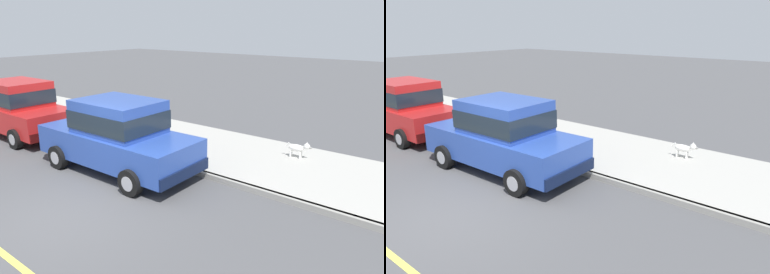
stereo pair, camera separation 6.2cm
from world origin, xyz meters
The scene contains 6 objects.
ground_plane centered at (0.00, 0.00, 0.00)m, with size 80.00×80.00×0.00m, color #4C4C4F.
curb centered at (3.20, 0.00, 0.07)m, with size 0.16×64.00×0.14m, color gray.
sidewalk centered at (5.00, 0.00, 0.07)m, with size 3.60×64.00×0.14m, color #A8A59E.
car_blue_sedan centered at (2.16, 0.95, 0.98)m, with size 2.11×4.64×1.92m.
car_red_sedan centered at (2.20, 6.26, 0.98)m, with size 2.08×4.62×1.92m.
dog_white centered at (5.69, -2.54, 0.43)m, with size 0.24×0.76×0.49m.
Camera 2 is at (-3.78, -6.32, 3.72)m, focal length 34.36 mm.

